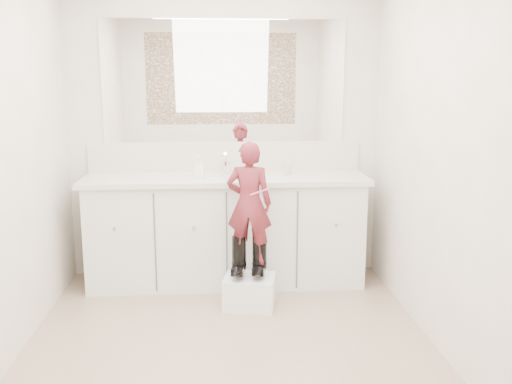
{
  "coord_description": "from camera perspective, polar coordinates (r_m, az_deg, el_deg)",
  "views": [
    {
      "loc": [
        -0.06,
        -3.31,
        1.67
      ],
      "look_at": [
        0.21,
        0.73,
        0.86
      ],
      "focal_mm": 40.0,
      "sensor_mm": 36.0,
      "label": 1
    }
  ],
  "objects": [
    {
      "name": "wall_left",
      "position": [
        3.56,
        -24.22,
        2.75
      ],
      "size": [
        0.0,
        3.0,
        3.0
      ],
      "primitive_type": "plane",
      "rotation": [
        1.57,
        0.0,
        1.57
      ],
      "color": "beige",
      "rests_on": "floor"
    },
    {
      "name": "step_stool",
      "position": [
        4.28,
        -0.65,
        -9.94
      ],
      "size": [
        0.41,
        0.36,
        0.23
      ],
      "primitive_type": "cube",
      "rotation": [
        0.0,
        0.0,
        -0.18
      ],
      "color": "white",
      "rests_on": "floor"
    },
    {
      "name": "mirror",
      "position": [
        4.79,
        -3.21,
        10.98
      ],
      "size": [
        2.0,
        0.02,
        1.0
      ],
      "primitive_type": "cube",
      "color": "white",
      "rests_on": "wall_back"
    },
    {
      "name": "wall_back",
      "position": [
        4.83,
        -3.15,
        5.75
      ],
      "size": [
        2.6,
        0.0,
        2.6
      ],
      "primitive_type": "plane",
      "rotation": [
        1.57,
        0.0,
        0.0
      ],
      "color": "beige",
      "rests_on": "floor"
    },
    {
      "name": "dot_panel",
      "position": [
        1.82,
        -1.98,
        10.63
      ],
      "size": [
        2.0,
        0.01,
        1.2
      ],
      "primitive_type": "cube",
      "color": "#472819",
      "rests_on": "wall_front"
    },
    {
      "name": "cup",
      "position": [
        4.69,
        3.19,
        2.31
      ],
      "size": [
        0.11,
        0.11,
        0.09
      ],
      "primitive_type": "imported",
      "rotation": [
        0.0,
        0.0,
        0.13
      ],
      "color": "beige",
      "rests_on": "countertop"
    },
    {
      "name": "toddler",
      "position": [
        4.1,
        -0.69,
        -1.14
      ],
      "size": [
        0.36,
        0.27,
        0.9
      ],
      "primitive_type": "imported",
      "rotation": [
        0.0,
        0.0,
        2.97
      ],
      "color": "#B43740",
      "rests_on": "step_stool"
    },
    {
      "name": "soap_bottle",
      "position": [
        4.54,
        -5.68,
        2.48
      ],
      "size": [
        0.08,
        0.08,
        0.17
      ],
      "primitive_type": "imported",
      "rotation": [
        0.0,
        0.0,
        -0.07
      ],
      "color": "white",
      "rests_on": "countertop"
    },
    {
      "name": "backsplash",
      "position": [
        4.84,
        -3.13,
        3.55
      ],
      "size": [
        2.28,
        0.03,
        0.25
      ],
      "primitive_type": "cube",
      "color": "beige",
      "rests_on": "countertop"
    },
    {
      "name": "toothbrush",
      "position": [
        4.01,
        0.37,
        0.02
      ],
      "size": [
        0.14,
        0.04,
        0.06
      ],
      "primitive_type": "cylinder",
      "rotation": [
        0.0,
        1.22,
        -0.18
      ],
      "color": "pink",
      "rests_on": "toddler"
    },
    {
      "name": "countertop",
      "position": [
        4.59,
        -3.06,
        1.29
      ],
      "size": [
        2.28,
        0.58,
        0.04
      ],
      "primitive_type": "cube",
      "color": "beige",
      "rests_on": "vanity_cabinet"
    },
    {
      "name": "wall_right",
      "position": [
        3.61,
        18.37,
        3.27
      ],
      "size": [
        0.0,
        3.0,
        3.0
      ],
      "primitive_type": "plane",
      "rotation": [
        1.57,
        0.0,
        -1.57
      ],
      "color": "beige",
      "rests_on": "floor"
    },
    {
      "name": "wall_front",
      "position": [
        1.87,
        -1.88,
        -3.31
      ],
      "size": [
        2.6,
        0.0,
        2.6
      ],
      "primitive_type": "plane",
      "rotation": [
        -1.57,
        0.0,
        0.0
      ],
      "color": "beige",
      "rests_on": "floor"
    },
    {
      "name": "boot_right",
      "position": [
        4.21,
        0.35,
        -6.41
      ],
      "size": [
        0.15,
        0.22,
        0.3
      ],
      "primitive_type": null,
      "rotation": [
        0.0,
        0.0,
        -0.18
      ],
      "color": "black",
      "rests_on": "step_stool"
    },
    {
      "name": "vanity_cabinet",
      "position": [
        4.7,
        -3.0,
        -4.03
      ],
      "size": [
        2.2,
        0.55,
        0.85
      ],
      "primitive_type": "cube",
      "color": "silver",
      "rests_on": "floor"
    },
    {
      "name": "faucet",
      "position": [
        4.74,
        -3.1,
        2.47
      ],
      "size": [
        0.08,
        0.08,
        0.1
      ],
      "primitive_type": "cylinder",
      "color": "silver",
      "rests_on": "countertop"
    },
    {
      "name": "boot_left",
      "position": [
        4.2,
        -1.71,
        -6.45
      ],
      "size": [
        0.15,
        0.22,
        0.3
      ],
      "primitive_type": null,
      "rotation": [
        0.0,
        0.0,
        -0.18
      ],
      "color": "black",
      "rests_on": "step_stool"
    },
    {
      "name": "floor",
      "position": [
        3.71,
        -2.61,
        -15.47
      ],
      "size": [
        3.0,
        3.0,
        0.0
      ],
      "primitive_type": "plane",
      "color": "#806654",
      "rests_on": "ground"
    }
  ]
}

